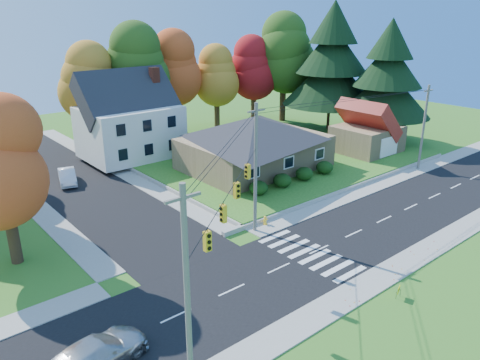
# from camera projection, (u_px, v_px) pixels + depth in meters

# --- Properties ---
(ground) EXTENTS (120.00, 120.00, 0.00)m
(ground) POSITION_uv_depth(u_px,v_px,m) (319.00, 250.00, 33.32)
(ground) COLOR #3D7923
(road_main) EXTENTS (90.00, 8.00, 0.02)m
(road_main) POSITION_uv_depth(u_px,v_px,m) (319.00, 250.00, 33.32)
(road_main) COLOR black
(road_main) RESTS_ON ground
(road_cross) EXTENTS (8.00, 44.00, 0.02)m
(road_cross) POSITION_uv_depth(u_px,v_px,m) (70.00, 179.00, 47.25)
(road_cross) COLOR black
(road_cross) RESTS_ON ground
(sidewalk_north) EXTENTS (90.00, 2.00, 0.08)m
(sidewalk_north) POSITION_uv_depth(u_px,v_px,m) (271.00, 226.00, 36.91)
(sidewalk_north) COLOR #9C9A90
(sidewalk_north) RESTS_ON ground
(sidewalk_south) EXTENTS (90.00, 2.00, 0.08)m
(sidewalk_south) POSITION_uv_depth(u_px,v_px,m) (379.00, 278.00, 29.70)
(sidewalk_south) COLOR #9C9A90
(sidewalk_south) RESTS_ON ground
(lawn) EXTENTS (30.00, 30.00, 0.50)m
(lawn) POSITION_uv_depth(u_px,v_px,m) (258.00, 150.00, 56.22)
(lawn) COLOR #3D7923
(lawn) RESTS_ON ground
(ranch_house) EXTENTS (14.60, 10.60, 5.40)m
(ranch_house) POSITION_uv_depth(u_px,v_px,m) (255.00, 141.00, 48.57)
(ranch_house) COLOR tan
(ranch_house) RESTS_ON lawn
(colonial_house) EXTENTS (10.40, 8.40, 9.60)m
(colonial_house) POSITION_uv_depth(u_px,v_px,m) (130.00, 120.00, 51.98)
(colonial_house) COLOR silver
(colonial_house) RESTS_ON lawn
(garage) EXTENTS (7.30, 6.30, 4.60)m
(garage) POSITION_uv_depth(u_px,v_px,m) (368.00, 132.00, 54.26)
(garage) COLOR tan
(garage) RESTS_ON lawn
(hedge_row) EXTENTS (10.70, 1.70, 1.27)m
(hedge_row) POSITION_uv_depth(u_px,v_px,m) (294.00, 177.00, 44.52)
(hedge_row) COLOR #163A10
(hedge_row) RESTS_ON lawn
(traffic_infrastructure) EXTENTS (38.10, 10.66, 10.00)m
(traffic_infrastructure) POSITION_uv_depth(u_px,v_px,m) (307.00, 177.00, 32.45)
(traffic_infrastructure) COLOR #666059
(traffic_infrastructure) RESTS_ON ground
(tree_lot_0) EXTENTS (6.72, 6.72, 12.51)m
(tree_lot_0) POSITION_uv_depth(u_px,v_px,m) (86.00, 82.00, 53.81)
(tree_lot_0) COLOR #3F2A19
(tree_lot_0) RESTS_ON lawn
(tree_lot_1) EXTENTS (7.84, 7.84, 14.60)m
(tree_lot_1) POSITION_uv_depth(u_px,v_px,m) (137.00, 67.00, 56.26)
(tree_lot_1) COLOR #3F2A19
(tree_lot_1) RESTS_ON lawn
(tree_lot_2) EXTENTS (7.28, 7.28, 13.56)m
(tree_lot_2) POSITION_uv_depth(u_px,v_px,m) (175.00, 69.00, 60.82)
(tree_lot_2) COLOR #3F2A19
(tree_lot_2) RESTS_ON lawn
(tree_lot_3) EXTENTS (6.16, 6.16, 11.47)m
(tree_lot_3) POSITION_uv_depth(u_px,v_px,m) (216.00, 76.00, 64.16)
(tree_lot_3) COLOR #3F2A19
(tree_lot_3) RESTS_ON lawn
(tree_lot_4) EXTENTS (6.72, 6.72, 12.51)m
(tree_lot_4) POSITION_uv_depth(u_px,v_px,m) (254.00, 68.00, 66.83)
(tree_lot_4) COLOR #3F2A19
(tree_lot_4) RESTS_ON lawn
(tree_lot_5) EXTENTS (8.40, 8.40, 15.64)m
(tree_lot_5) POSITION_uv_depth(u_px,v_px,m) (284.00, 53.00, 67.13)
(tree_lot_5) COLOR #3F2A19
(tree_lot_5) RESTS_ON lawn
(conifer_east_a) EXTENTS (12.80, 12.80, 16.96)m
(conifer_east_a) POSITION_uv_depth(u_px,v_px,m) (332.00, 64.00, 62.26)
(conifer_east_a) COLOR #3F2A19
(conifer_east_a) RESTS_ON lawn
(conifer_east_b) EXTENTS (11.20, 11.20, 14.84)m
(conifer_east_b) POSITION_uv_depth(u_px,v_px,m) (387.00, 78.00, 57.47)
(conifer_east_b) COLOR #3F2A19
(conifer_east_b) RESTS_ON lawn
(silver_sedan) EXTENTS (5.70, 3.14, 1.56)m
(silver_sedan) POSITION_uv_depth(u_px,v_px,m) (95.00, 355.00, 21.99)
(silver_sedan) COLOR #BCBCBC
(silver_sedan) RESTS_ON road_main
(white_car) EXTENTS (2.65, 4.58, 1.43)m
(white_car) POSITION_uv_depth(u_px,v_px,m) (67.00, 176.00, 45.86)
(white_car) COLOR silver
(white_car) RESTS_ON road_cross
(fire_hydrant) EXTENTS (0.44, 0.35, 0.79)m
(fire_hydrant) POSITION_uv_depth(u_px,v_px,m) (265.00, 221.00, 37.02)
(fire_hydrant) COLOR yellow
(fire_hydrant) RESTS_ON ground
(yard_sign) EXTENTS (0.56, 0.24, 0.74)m
(yard_sign) POSITION_uv_depth(u_px,v_px,m) (399.00, 290.00, 27.60)
(yard_sign) COLOR black
(yard_sign) RESTS_ON ground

